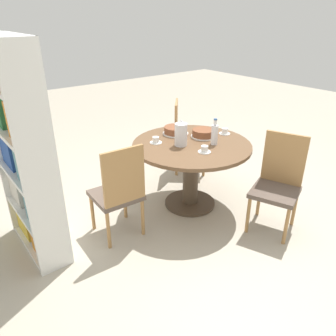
{
  "coord_description": "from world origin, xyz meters",
  "views": [
    {
      "loc": [
        -2.35,
        2.17,
        1.97
      ],
      "look_at": [
        0.0,
        0.32,
        0.54
      ],
      "focal_mm": 35.0,
      "sensor_mm": 36.0,
      "label": 1
    }
  ],
  "objects_px": {
    "chair_c": "(186,136)",
    "cup_b": "(225,132)",
    "water_bottle": "(215,134)",
    "cake_main": "(176,130)",
    "cake_second": "(203,133)",
    "bookshelf": "(26,157)",
    "chair_a": "(119,191)",
    "chair_b": "(278,183)",
    "cup_c": "(156,141)",
    "coffee_pot": "(181,134)",
    "cup_a": "(205,150)"
  },
  "relations": [
    {
      "from": "coffee_pot",
      "to": "water_bottle",
      "type": "bearing_deg",
      "value": -123.17
    },
    {
      "from": "chair_c",
      "to": "cup_c",
      "type": "relative_size",
      "value": 7.48
    },
    {
      "from": "chair_a",
      "to": "cake_main",
      "type": "height_order",
      "value": "chair_a"
    },
    {
      "from": "cake_main",
      "to": "cup_b",
      "type": "xyz_separation_m",
      "value": [
        -0.34,
        -0.43,
        -0.01
      ]
    },
    {
      "from": "cake_second",
      "to": "cup_c",
      "type": "relative_size",
      "value": 2.14
    },
    {
      "from": "chair_a",
      "to": "cup_a",
      "type": "relative_size",
      "value": 7.48
    },
    {
      "from": "chair_a",
      "to": "coffee_pot",
      "type": "relative_size",
      "value": 3.5
    },
    {
      "from": "cake_second",
      "to": "cup_b",
      "type": "relative_size",
      "value": 2.14
    },
    {
      "from": "chair_b",
      "to": "coffee_pot",
      "type": "bearing_deg",
      "value": -169.73
    },
    {
      "from": "cake_main",
      "to": "cup_a",
      "type": "xyz_separation_m",
      "value": [
        -0.59,
        0.12,
        -0.01
      ]
    },
    {
      "from": "chair_a",
      "to": "coffee_pot",
      "type": "height_order",
      "value": "coffee_pot"
    },
    {
      "from": "chair_a",
      "to": "bookshelf",
      "type": "height_order",
      "value": "bookshelf"
    },
    {
      "from": "cake_main",
      "to": "chair_b",
      "type": "bearing_deg",
      "value": -163.78
    },
    {
      "from": "bookshelf",
      "to": "water_bottle",
      "type": "height_order",
      "value": "bookshelf"
    },
    {
      "from": "cup_b",
      "to": "water_bottle",
      "type": "bearing_deg",
      "value": 115.11
    },
    {
      "from": "chair_a",
      "to": "chair_c",
      "type": "xyz_separation_m",
      "value": [
        0.74,
        -1.46,
        0.0
      ]
    },
    {
      "from": "coffee_pot",
      "to": "cup_c",
      "type": "xyz_separation_m",
      "value": [
        0.21,
        0.16,
        -0.1
      ]
    },
    {
      "from": "chair_a",
      "to": "water_bottle",
      "type": "relative_size",
      "value": 3.47
    },
    {
      "from": "water_bottle",
      "to": "cake_main",
      "type": "xyz_separation_m",
      "value": [
        0.49,
        0.11,
        -0.07
      ]
    },
    {
      "from": "coffee_pot",
      "to": "cake_main",
      "type": "height_order",
      "value": "coffee_pot"
    },
    {
      "from": "coffee_pot",
      "to": "chair_a",
      "type": "bearing_deg",
      "value": 93.49
    },
    {
      "from": "cup_b",
      "to": "bookshelf",
      "type": "bearing_deg",
      "value": 80.97
    },
    {
      "from": "coffee_pot",
      "to": "cup_b",
      "type": "bearing_deg",
      "value": -93.69
    },
    {
      "from": "chair_c",
      "to": "bookshelf",
      "type": "distance_m",
      "value": 2.18
    },
    {
      "from": "cake_second",
      "to": "bookshelf",
      "type": "bearing_deg",
      "value": 82.09
    },
    {
      "from": "bookshelf",
      "to": "cup_a",
      "type": "distance_m",
      "value": 1.6
    },
    {
      "from": "water_bottle",
      "to": "cake_second",
      "type": "height_order",
      "value": "water_bottle"
    },
    {
      "from": "coffee_pot",
      "to": "cup_a",
      "type": "bearing_deg",
      "value": -167.66
    },
    {
      "from": "cup_a",
      "to": "cup_c",
      "type": "relative_size",
      "value": 1.0
    },
    {
      "from": "bookshelf",
      "to": "cup_c",
      "type": "height_order",
      "value": "bookshelf"
    },
    {
      "from": "chair_a",
      "to": "cup_a",
      "type": "bearing_deg",
      "value": 167.61
    },
    {
      "from": "chair_c",
      "to": "cup_c",
      "type": "height_order",
      "value": "chair_c"
    },
    {
      "from": "cake_main",
      "to": "cup_b",
      "type": "relative_size",
      "value": 2.27
    },
    {
      "from": "cake_second",
      "to": "cup_a",
      "type": "bearing_deg",
      "value": 137.84
    },
    {
      "from": "chair_c",
      "to": "cup_b",
      "type": "height_order",
      "value": "chair_c"
    },
    {
      "from": "chair_a",
      "to": "chair_b",
      "type": "xyz_separation_m",
      "value": [
        -0.8,
        -1.3,
        0.0
      ]
    },
    {
      "from": "cake_main",
      "to": "cake_second",
      "type": "xyz_separation_m",
      "value": [
        -0.26,
        -0.17,
        0.0
      ]
    },
    {
      "from": "chair_c",
      "to": "cake_main",
      "type": "height_order",
      "value": "chair_c"
    },
    {
      "from": "cup_a",
      "to": "cup_b",
      "type": "xyz_separation_m",
      "value": [
        0.25,
        -0.55,
        0.0
      ]
    },
    {
      "from": "coffee_pot",
      "to": "chair_c",
      "type": "bearing_deg",
      "value": -44.31
    },
    {
      "from": "coffee_pot",
      "to": "cup_c",
      "type": "distance_m",
      "value": 0.28
    },
    {
      "from": "cup_b",
      "to": "coffee_pot",
      "type": "bearing_deg",
      "value": 86.31
    },
    {
      "from": "cup_a",
      "to": "coffee_pot",
      "type": "bearing_deg",
      "value": 12.34
    },
    {
      "from": "cup_b",
      "to": "chair_a",
      "type": "bearing_deg",
      "value": 90.34
    },
    {
      "from": "chair_a",
      "to": "cup_a",
      "type": "xyz_separation_m",
      "value": [
        -0.24,
        -0.84,
        0.28
      ]
    },
    {
      "from": "chair_b",
      "to": "chair_c",
      "type": "xyz_separation_m",
      "value": [
        1.54,
        -0.16,
        0.0
      ]
    },
    {
      "from": "cake_second",
      "to": "chair_a",
      "type": "bearing_deg",
      "value": 94.27
    },
    {
      "from": "chair_b",
      "to": "cake_second",
      "type": "relative_size",
      "value": 3.5
    },
    {
      "from": "chair_b",
      "to": "water_bottle",
      "type": "height_order",
      "value": "water_bottle"
    },
    {
      "from": "chair_c",
      "to": "chair_b",
      "type": "bearing_deg",
      "value": -144.18
    }
  ]
}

